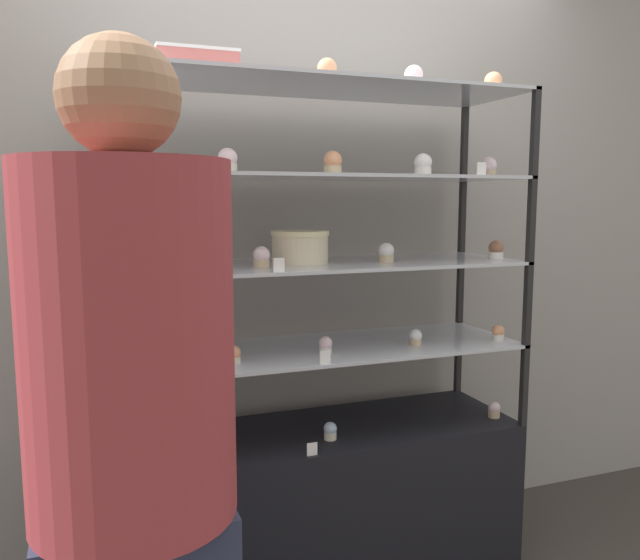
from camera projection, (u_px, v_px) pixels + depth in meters
back_wall at (288, 238)px, 2.59m from camera, size 8.00×0.05×2.60m
display_base at (320, 506)px, 2.36m from camera, size 1.50×0.48×0.61m
display_riser_lower at (320, 352)px, 2.29m from camera, size 1.50×0.48×0.31m
display_riser_middle at (320, 268)px, 2.25m from camera, size 1.50×0.48×0.31m
display_riser_upper at (320, 180)px, 2.21m from camera, size 1.50×0.48×0.31m
display_riser_top at (320, 89)px, 2.16m from camera, size 1.50×0.48×0.31m
layer_cake_centerpiece at (300, 247)px, 2.23m from camera, size 0.21×0.21×0.12m
sheet_cake_frosted at (196, 61)px, 1.96m from camera, size 0.26×0.16×0.07m
cupcake_0 at (125, 462)px, 1.96m from camera, size 0.05×0.05×0.06m
cupcake_1 at (330, 431)px, 2.22m from camera, size 0.05×0.05×0.06m
cupcake_2 at (494, 410)px, 2.45m from camera, size 0.05×0.05×0.06m
price_tag_0 at (312, 449)px, 2.08m from camera, size 0.04×0.00×0.04m
cupcake_3 at (122, 362)px, 1.97m from camera, size 0.05×0.05×0.06m
cupcake_4 at (234, 355)px, 2.06m from camera, size 0.05×0.05×0.06m
cupcake_5 at (326, 345)px, 2.20m from camera, size 0.05×0.05×0.06m
cupcake_6 at (416, 337)px, 2.32m from camera, size 0.05×0.05×0.06m
cupcake_7 at (498, 333)px, 2.40m from camera, size 0.05×0.05×0.06m
price_tag_1 at (325, 357)px, 2.06m from camera, size 0.04×0.00×0.04m
cupcake_8 at (124, 263)px, 1.91m from camera, size 0.06×0.06×0.07m
cupcake_9 at (261, 257)px, 2.10m from camera, size 0.06×0.06×0.07m
cupcake_10 at (386, 253)px, 2.27m from camera, size 0.06×0.06×0.07m
cupcake_11 at (496, 250)px, 2.39m from camera, size 0.06×0.06×0.07m
price_tag_2 at (279, 265)px, 1.96m from camera, size 0.04×0.00×0.04m
cupcake_12 at (114, 159)px, 1.89m from camera, size 0.06×0.06×0.08m
cupcake_13 at (228, 161)px, 1.96m from camera, size 0.06×0.06×0.08m
cupcake_14 at (334, 163)px, 2.08m from camera, size 0.06×0.06×0.08m
cupcake_15 at (423, 165)px, 2.20m from camera, size 0.06×0.06×0.08m
cupcake_16 at (488, 168)px, 2.39m from camera, size 0.06×0.06×0.08m
price_tag_3 at (482, 169)px, 2.18m from camera, size 0.04×0.00×0.04m
cupcake_17 at (114, 50)px, 1.82m from camera, size 0.07×0.07×0.08m
cupcake_18 at (327, 71)px, 2.12m from camera, size 0.07×0.07×0.08m
cupcake_19 at (414, 77)px, 2.23m from camera, size 0.07×0.07×0.08m
cupcake_20 at (493, 83)px, 2.35m from camera, size 0.07×0.07×0.08m
price_tag_4 at (142, 49)px, 1.75m from camera, size 0.04×0.00×0.04m
donut_glazed at (429, 88)px, 2.32m from camera, size 0.11×0.11×0.03m
customer_figure at (134, 454)px, 1.27m from camera, size 0.41×0.41×1.77m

